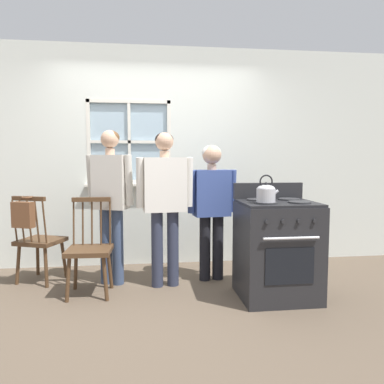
{
  "coord_description": "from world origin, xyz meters",
  "views": [
    {
      "loc": [
        -0.16,
        -3.31,
        1.33
      ],
      "look_at": [
        0.3,
        0.33,
        1.0
      ],
      "focal_mm": 35.0,
      "sensor_mm": 36.0,
      "label": 1
    }
  ],
  "objects_px": {
    "chair_by_window": "(40,242)",
    "handbag": "(23,214)",
    "chair_near_wall": "(90,250)",
    "person_teen_center": "(165,195)",
    "person_elderly_left": "(111,194)",
    "kettle": "(266,193)",
    "stove": "(277,249)",
    "person_adult_right": "(212,199)",
    "potted_plant": "(124,177)"
  },
  "relations": [
    {
      "from": "chair_by_window",
      "to": "handbag",
      "type": "relative_size",
      "value": 3.07
    },
    {
      "from": "chair_near_wall",
      "to": "person_teen_center",
      "type": "xyz_separation_m",
      "value": [
        0.74,
        0.15,
        0.52
      ]
    },
    {
      "from": "person_elderly_left",
      "to": "kettle",
      "type": "height_order",
      "value": "person_elderly_left"
    },
    {
      "from": "chair_by_window",
      "to": "handbag",
      "type": "distance_m",
      "value": 0.41
    },
    {
      "from": "chair_by_window",
      "to": "kettle",
      "type": "relative_size",
      "value": 3.82
    },
    {
      "from": "stove",
      "to": "handbag",
      "type": "distance_m",
      "value": 2.54
    },
    {
      "from": "chair_by_window",
      "to": "person_adult_right",
      "type": "height_order",
      "value": "person_adult_right"
    },
    {
      "from": "stove",
      "to": "chair_near_wall",
      "type": "bearing_deg",
      "value": 170.32
    },
    {
      "from": "person_teen_center",
      "to": "kettle",
      "type": "height_order",
      "value": "person_teen_center"
    },
    {
      "from": "kettle",
      "to": "person_elderly_left",
      "type": "bearing_deg",
      "value": 153.16
    },
    {
      "from": "kettle",
      "to": "handbag",
      "type": "xyz_separation_m",
      "value": [
        -2.3,
        0.67,
        -0.25
      ]
    },
    {
      "from": "chair_near_wall",
      "to": "person_teen_center",
      "type": "relative_size",
      "value": 0.59
    },
    {
      "from": "person_adult_right",
      "to": "person_teen_center",
      "type": "bearing_deg",
      "value": -171.6
    },
    {
      "from": "stove",
      "to": "potted_plant",
      "type": "height_order",
      "value": "potted_plant"
    },
    {
      "from": "person_teen_center",
      "to": "chair_by_window",
      "type": "bearing_deg",
      "value": 161.53
    },
    {
      "from": "person_elderly_left",
      "to": "handbag",
      "type": "distance_m",
      "value": 0.89
    },
    {
      "from": "person_teen_center",
      "to": "potted_plant",
      "type": "height_order",
      "value": "person_teen_center"
    },
    {
      "from": "person_teen_center",
      "to": "kettle",
      "type": "xyz_separation_m",
      "value": [
        0.88,
        -0.58,
        0.07
      ]
    },
    {
      "from": "person_elderly_left",
      "to": "stove",
      "type": "distance_m",
      "value": 1.77
    },
    {
      "from": "person_adult_right",
      "to": "chair_by_window",
      "type": "bearing_deg",
      "value": 167.95
    },
    {
      "from": "person_teen_center",
      "to": "kettle",
      "type": "distance_m",
      "value": 1.06
    },
    {
      "from": "stove",
      "to": "chair_by_window",
      "type": "bearing_deg",
      "value": 162.24
    },
    {
      "from": "chair_by_window",
      "to": "person_adult_right",
      "type": "relative_size",
      "value": 0.64
    },
    {
      "from": "potted_plant",
      "to": "handbag",
      "type": "bearing_deg",
      "value": -143.69
    },
    {
      "from": "person_adult_right",
      "to": "handbag",
      "type": "relative_size",
      "value": 4.8
    },
    {
      "from": "person_elderly_left",
      "to": "potted_plant",
      "type": "distance_m",
      "value": 0.68
    },
    {
      "from": "chair_near_wall",
      "to": "kettle",
      "type": "height_order",
      "value": "kettle"
    },
    {
      "from": "person_teen_center",
      "to": "handbag",
      "type": "bearing_deg",
      "value": 170.91
    },
    {
      "from": "handbag",
      "to": "stove",
      "type": "bearing_deg",
      "value": -12.42
    },
    {
      "from": "chair_near_wall",
      "to": "person_elderly_left",
      "type": "bearing_deg",
      "value": 59.85
    },
    {
      "from": "person_teen_center",
      "to": "stove",
      "type": "bearing_deg",
      "value": -29.07
    },
    {
      "from": "stove",
      "to": "handbag",
      "type": "height_order",
      "value": "stove"
    },
    {
      "from": "chair_near_wall",
      "to": "person_teen_center",
      "type": "distance_m",
      "value": 0.92
    },
    {
      "from": "chair_near_wall",
      "to": "person_teen_center",
      "type": "bearing_deg",
      "value": 13.71
    },
    {
      "from": "person_teen_center",
      "to": "stove",
      "type": "xyz_separation_m",
      "value": [
        1.04,
        -0.45,
        -0.49
      ]
    },
    {
      "from": "kettle",
      "to": "chair_by_window",
      "type": "bearing_deg",
      "value": 158.07
    },
    {
      "from": "person_teen_center",
      "to": "stove",
      "type": "relative_size",
      "value": 1.47
    },
    {
      "from": "person_teen_center",
      "to": "handbag",
      "type": "distance_m",
      "value": 1.43
    },
    {
      "from": "person_elderly_left",
      "to": "chair_by_window",
      "type": "bearing_deg",
      "value": -172.06
    },
    {
      "from": "person_teen_center",
      "to": "person_adult_right",
      "type": "distance_m",
      "value": 0.54
    },
    {
      "from": "chair_near_wall",
      "to": "kettle",
      "type": "relative_size",
      "value": 3.82
    },
    {
      "from": "chair_near_wall",
      "to": "kettle",
      "type": "xyz_separation_m",
      "value": [
        1.62,
        -0.44,
        0.58
      ]
    },
    {
      "from": "person_adult_right",
      "to": "stove",
      "type": "xyz_separation_m",
      "value": [
        0.52,
        -0.59,
        -0.42
      ]
    },
    {
      "from": "kettle",
      "to": "potted_plant",
      "type": "height_order",
      "value": "potted_plant"
    },
    {
      "from": "chair_near_wall",
      "to": "stove",
      "type": "relative_size",
      "value": 0.87
    },
    {
      "from": "person_elderly_left",
      "to": "person_teen_center",
      "type": "height_order",
      "value": "person_elderly_left"
    },
    {
      "from": "chair_by_window",
      "to": "stove",
      "type": "bearing_deg",
      "value": -175.94
    },
    {
      "from": "chair_near_wall",
      "to": "person_elderly_left",
      "type": "distance_m",
      "value": 0.63
    },
    {
      "from": "person_teen_center",
      "to": "person_elderly_left",
      "type": "bearing_deg",
      "value": 160.11
    },
    {
      "from": "stove",
      "to": "person_teen_center",
      "type": "bearing_deg",
      "value": 156.45
    }
  ]
}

